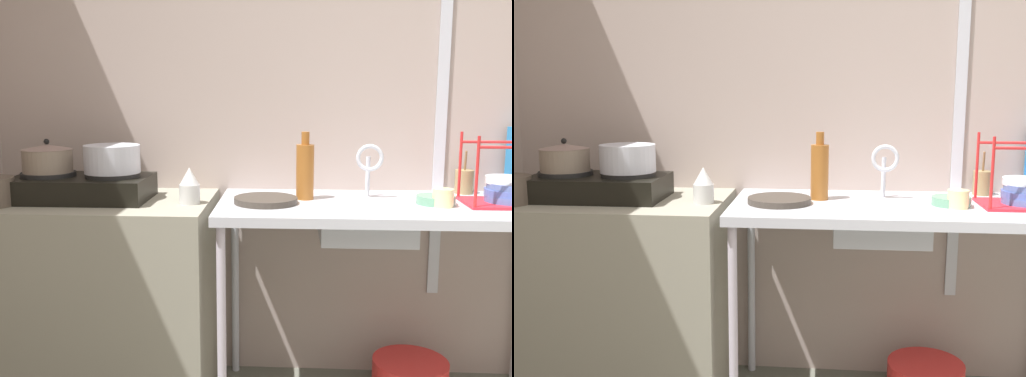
{
  "view_description": "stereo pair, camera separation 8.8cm",
  "coord_description": "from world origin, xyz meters",
  "views": [
    {
      "loc": [
        -0.68,
        -0.87,
        1.38
      ],
      "look_at": [
        -0.83,
        1.55,
        0.97
      ],
      "focal_mm": 40.89,
      "sensor_mm": 36.0,
      "label": 1
    },
    {
      "loc": [
        -0.59,
        -0.86,
        1.38
      ],
      "look_at": [
        -0.83,
        1.55,
        0.97
      ],
      "focal_mm": 40.89,
      "sensor_mm": 36.0,
      "label": 2
    }
  ],
  "objects": [
    {
      "name": "pot_on_left_burner",
      "position": [
        -1.73,
        1.55,
        1.09
      ],
      "size": [
        0.21,
        0.21,
        0.14
      ],
      "color": "gray",
      "rests_on": "stove"
    },
    {
      "name": "utensil_jar",
      "position": [
        0.1,
        1.8,
        0.96
      ],
      "size": [
        0.08,
        0.08,
        0.2
      ],
      "color": "#937C51",
      "rests_on": "counter_sink"
    },
    {
      "name": "stove",
      "position": [
        -1.59,
        1.55,
        0.96
      ],
      "size": [
        0.59,
        0.34,
        0.12
      ],
      "color": "black",
      "rests_on": "counter_concrete"
    },
    {
      "name": "frying_pan",
      "position": [
        -0.79,
        1.51,
        0.92
      ],
      "size": [
        0.27,
        0.27,
        0.03
      ],
      "primitive_type": "cylinder",
      "color": "#3A342C",
      "rests_on": "counter_sink"
    },
    {
      "name": "wall_metal_strip",
      "position": [
        -0.0,
        1.86,
        1.52
      ],
      "size": [
        0.05,
        0.01,
        2.2
      ],
      "primitive_type": "cube",
      "color": "silver"
    },
    {
      "name": "counter_concrete",
      "position": [
        -1.55,
        1.55,
        0.45
      ],
      "size": [
        1.04,
        0.63,
        0.91
      ],
      "primitive_type": "cube",
      "color": "gray",
      "rests_on": "ground"
    },
    {
      "name": "dish_rack",
      "position": [
        0.21,
        1.55,
        0.96
      ],
      "size": [
        0.36,
        0.25,
        0.29
      ],
      "color": "red",
      "rests_on": "counter_sink"
    },
    {
      "name": "counter_sink",
      "position": [
        -0.27,
        1.55,
        0.84
      ],
      "size": [
        1.43,
        0.63,
        0.91
      ],
      "color": "silver",
      "rests_on": "ground"
    },
    {
      "name": "bottle_by_sink",
      "position": [
        -0.62,
        1.62,
        1.03
      ],
      "size": [
        0.08,
        0.08,
        0.29
      ],
      "color": "#9A5822",
      "rests_on": "counter_sink"
    },
    {
      "name": "cup_by_rack",
      "position": [
        -0.07,
        1.48,
        0.95
      ],
      "size": [
        0.08,
        0.08,
        0.07
      ],
      "primitive_type": "cylinder",
      "color": "beige",
      "rests_on": "counter_sink"
    },
    {
      "name": "sink_basin",
      "position": [
        -0.37,
        1.51,
        0.84
      ],
      "size": [
        0.38,
        0.33,
        0.14
      ],
      "primitive_type": "cube",
      "color": "silver",
      "rests_on": "counter_sink"
    },
    {
      "name": "percolator",
      "position": [
        -1.1,
        1.49,
        0.98
      ],
      "size": [
        0.09,
        0.09,
        0.15
      ],
      "color": "silver",
      "rests_on": "counter_concrete"
    },
    {
      "name": "wall_back",
      "position": [
        0.0,
        1.92,
        1.38
      ],
      "size": [
        4.98,
        0.1,
        2.76
      ],
      "primitive_type": "cube",
      "color": "#AA978E",
      "rests_on": "ground"
    },
    {
      "name": "faucet",
      "position": [
        -0.34,
        1.67,
        1.07
      ],
      "size": [
        0.12,
        0.07,
        0.24
      ],
      "color": "silver",
      "rests_on": "counter_sink"
    },
    {
      "name": "small_bowl_on_drainboard",
      "position": [
        -0.08,
        1.54,
        0.93
      ],
      "size": [
        0.16,
        0.16,
        0.04
      ],
      "primitive_type": "cylinder",
      "color": "#61997A",
      "rests_on": "counter_sink"
    },
    {
      "name": "pot_on_right_burner",
      "position": [
        -1.44,
        1.55,
        1.09
      ],
      "size": [
        0.24,
        0.24,
        0.12
      ],
      "color": "silver",
      "rests_on": "stove"
    }
  ]
}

